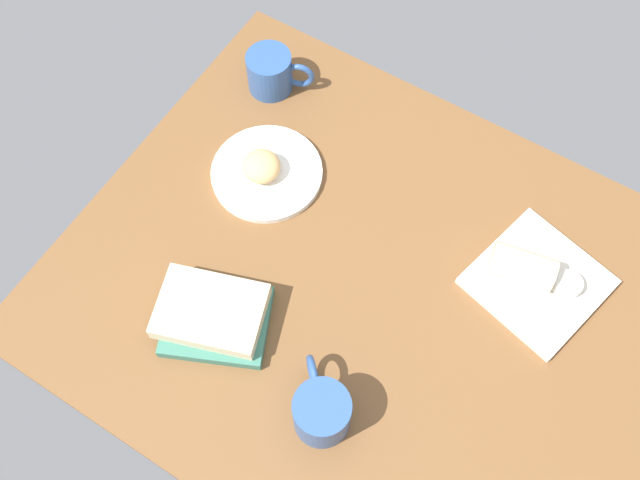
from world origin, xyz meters
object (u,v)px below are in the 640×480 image
at_px(square_plate, 538,282).
at_px(book_stack, 213,316).
at_px(sauce_cup, 567,285).
at_px(breakfast_wrap, 522,266).
at_px(coffee_mug, 271,72).
at_px(scone_pastry, 261,166).
at_px(round_plate, 267,173).
at_px(second_mug, 321,411).

bearing_deg(square_plate, book_stack, -141.09).
height_order(sauce_cup, breakfast_wrap, breakfast_wrap).
relative_size(breakfast_wrap, coffee_mug, 0.84).
height_order(book_stack, coffee_mug, coffee_mug).
xyz_separation_m(breakfast_wrap, coffee_mug, (-0.62, 0.13, -0.00)).
bearing_deg(square_plate, sauce_cup, 12.03).
xyz_separation_m(sauce_cup, breakfast_wrap, (-0.08, -0.02, 0.02)).
relative_size(book_stack, coffee_mug, 1.72).
height_order(scone_pastry, coffee_mug, coffee_mug).
xyz_separation_m(round_plate, sauce_cup, (0.59, 0.08, 0.02)).
xyz_separation_m(breakfast_wrap, second_mug, (-0.17, -0.41, 0.00)).
height_order(sauce_cup, second_mug, second_mug).
height_order(scone_pastry, sauce_cup, scone_pastry).
bearing_deg(second_mug, square_plate, 63.62).
bearing_deg(second_mug, sauce_cup, 59.29).
distance_m(round_plate, book_stack, 0.32).
xyz_separation_m(round_plate, breakfast_wrap, (0.51, 0.06, 0.04)).
distance_m(round_plate, coffee_mug, 0.22).
xyz_separation_m(round_plate, scone_pastry, (-0.01, -0.01, 0.03)).
relative_size(round_plate, sauce_cup, 4.35).
height_order(book_stack, second_mug, second_mug).
xyz_separation_m(square_plate, book_stack, (-0.46, -0.37, 0.02)).
relative_size(book_stack, second_mug, 1.90).
distance_m(book_stack, second_mug, 0.26).
bearing_deg(scone_pastry, breakfast_wrap, 7.17).
relative_size(scone_pastry, breakfast_wrap, 0.67).
height_order(round_plate, sauce_cup, sauce_cup).
bearing_deg(book_stack, round_plate, 106.73).
distance_m(coffee_mug, second_mug, 0.70).
height_order(round_plate, second_mug, second_mug).
bearing_deg(coffee_mug, second_mug, -49.88).
xyz_separation_m(round_plate, second_mug, (0.34, -0.35, 0.04)).
bearing_deg(scone_pastry, round_plate, 51.29).
distance_m(square_plate, book_stack, 0.59).
relative_size(scone_pastry, sauce_cup, 1.51).
distance_m(book_stack, coffee_mug, 0.53).
xyz_separation_m(scone_pastry, square_plate, (0.55, 0.07, -0.03)).
bearing_deg(square_plate, round_plate, -173.14).
bearing_deg(scone_pastry, second_mug, -44.58).
xyz_separation_m(square_plate, coffee_mug, (-0.66, 0.12, 0.04)).
bearing_deg(round_plate, breakfast_wrap, 6.48).
bearing_deg(breakfast_wrap, second_mug, 146.69).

